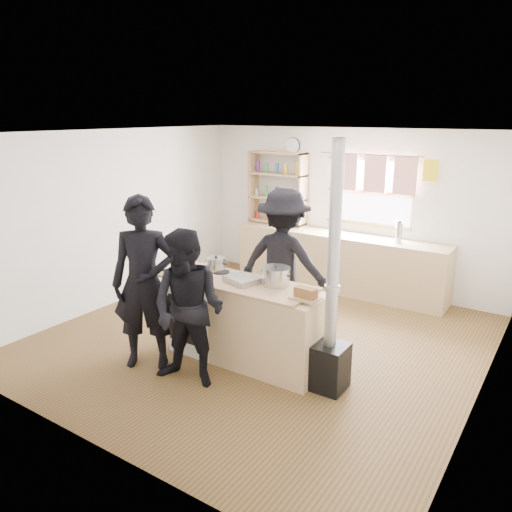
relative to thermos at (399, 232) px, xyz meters
name	(u,v)px	position (x,y,z in m)	size (l,w,h in m)	color
ground	(261,339)	(-0.93, -2.22, -1.06)	(5.00, 5.00, 0.01)	brown
back_counter	(338,262)	(-0.93, 0.00, -0.60)	(3.40, 0.55, 0.90)	tan
shelving_unit	(277,188)	(-2.13, 0.12, 0.46)	(1.00, 0.28, 1.20)	tan
thermos	(399,232)	(0.00, 0.00, 0.00)	(0.10, 0.10, 0.30)	silver
cooking_island	(245,322)	(-0.79, -2.77, -0.59)	(1.97, 0.64, 0.93)	white
skillet_greens	(185,270)	(-1.56, -2.87, -0.09)	(0.37, 0.37, 0.05)	black
roast_tray	(242,279)	(-0.82, -2.78, -0.09)	(0.42, 0.37, 0.06)	silver
stockpot_stove	(216,264)	(-1.31, -2.60, -0.04)	(0.22, 0.22, 0.18)	#B7B7BA
stockpot_counter	(276,276)	(-0.47, -2.65, -0.02)	(0.30, 0.30, 0.22)	#B4B4B7
bread_board	(306,294)	(0.00, -2.85, -0.07)	(0.29, 0.22, 0.12)	tan
flue_heater	(330,329)	(0.26, -2.80, -0.40)	(0.35, 0.35, 2.50)	black
person_near_left	(144,283)	(-1.64, -3.44, -0.10)	(0.69, 0.45, 1.90)	black
person_near_right	(188,309)	(-0.98, -3.49, -0.24)	(0.79, 0.62, 1.63)	black
person_far	(284,262)	(-0.84, -1.85, -0.13)	(1.19, 0.68, 1.84)	black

